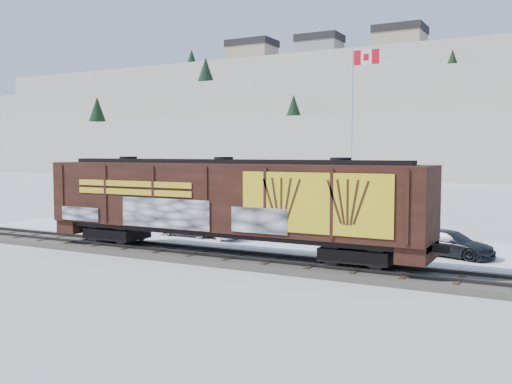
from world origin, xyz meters
The scene contains 9 objects.
ground centered at (0.00, 0.00, 0.00)m, with size 500.00×500.00×0.00m, color white.
rail_track centered at (0.00, 0.00, 0.15)m, with size 50.00×3.40×0.43m.
parking_strip centered at (0.00, 7.50, 0.01)m, with size 40.00×8.00×0.03m, color white.
hillside centered at (-0.05, 139.79, 14.37)m, with size 360.00×110.00×93.00m.
hopper_railcar centered at (1.24, -0.01, 2.89)m, with size 19.37×3.06×4.39m.
flagpole centered at (2.52, 14.98, 4.59)m, with size 2.30×0.90×12.27m.
car_silver centered at (-4.84, 5.63, 0.71)m, with size 1.60×3.98×1.36m, color silver.
car_white centered at (-2.75, 5.67, 0.70)m, with size 1.41×4.05×1.33m, color silver.
car_dark centered at (10.58, 6.08, 0.66)m, with size 1.77×4.35×1.26m, color black.
Camera 1 is at (15.35, -22.94, 5.15)m, focal length 40.00 mm.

